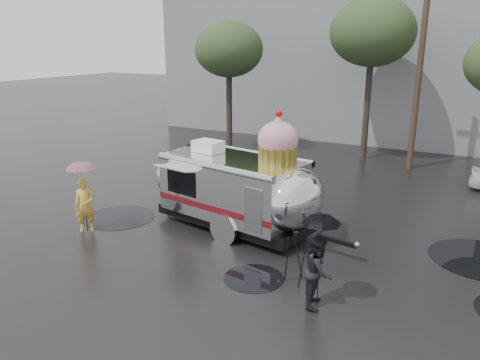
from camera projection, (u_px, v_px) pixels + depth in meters
The scene contains 13 objects.
ground at pixel (216, 281), 12.12m from camera, with size 120.00×120.00×0.00m, color black.
puddles at pixel (313, 236), 14.89m from camera, with size 14.55×7.72×0.01m.
grey_building at pixel (345, 32), 32.29m from camera, with size 22.00×12.00×13.00m, color slate.
utility_pole at pixel (419, 71), 21.44m from camera, with size 1.60×0.28×9.00m.
tree_left at pixel (229, 50), 24.68m from camera, with size 3.64×3.64×6.95m.
tree_mid at pixel (373, 33), 22.93m from camera, with size 4.20×4.20×8.03m.
barricade_row at pixel (225, 157), 22.89m from camera, with size 4.30×0.80×1.00m.
airstream_trailer at pixel (237, 186), 15.21m from camera, with size 7.61×3.41×4.15m.
person_left at pixel (85, 205), 15.11m from camera, with size 0.64×0.42×1.77m, color gold.
umbrella_pink at pixel (82, 173), 14.80m from camera, with size 1.20×1.20×2.37m.
person_right at pixel (319, 271), 10.83m from camera, with size 0.83×0.46×1.74m, color black.
umbrella_black at pixel (321, 229), 10.52m from camera, with size 1.11×1.11×2.30m.
tripod at pixel (296, 253), 11.86m from camera, with size 0.58×0.55×1.41m.
Camera 1 is at (5.70, -9.25, 6.01)m, focal length 35.00 mm.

